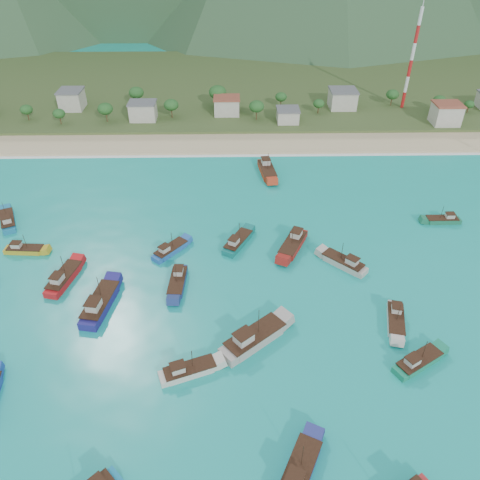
{
  "coord_description": "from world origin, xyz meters",
  "views": [
    {
      "loc": [
        2.59,
        -70.61,
        67.19
      ],
      "look_at": [
        4.23,
        18.0,
        3.0
      ],
      "focal_mm": 35.0,
      "sensor_mm": 36.0,
      "label": 1
    }
  ],
  "objects_px": {
    "radio_tower": "(412,60)",
    "boat_17": "(64,278)",
    "boat_25": "(254,339)",
    "boat_6": "(8,221)",
    "boat_9": "(178,282)",
    "boat_12": "(344,263)",
    "boat_1": "(396,320)",
    "boat_21": "(267,171)",
    "boat_2": "(418,362)",
    "boat_18": "(299,473)",
    "boat_14": "(189,371)",
    "boat_24": "(25,250)",
    "boat_5": "(293,245)",
    "boat_15": "(100,304)",
    "boat_10": "(238,242)",
    "boat_22": "(170,250)",
    "boat_7": "(442,220)"
  },
  "relations": [
    {
      "from": "boat_12",
      "to": "boat_18",
      "type": "xyz_separation_m",
      "value": [
        -16.04,
        -47.97,
        0.1
      ]
    },
    {
      "from": "boat_10",
      "to": "boat_25",
      "type": "bearing_deg",
      "value": -56.67
    },
    {
      "from": "radio_tower",
      "to": "boat_17",
      "type": "xyz_separation_m",
      "value": [
        -103.98,
        -100.55,
        -18.77
      ]
    },
    {
      "from": "boat_9",
      "to": "boat_12",
      "type": "height_order",
      "value": "boat_12"
    },
    {
      "from": "boat_1",
      "to": "boat_2",
      "type": "xyz_separation_m",
      "value": [
        1.03,
        -10.32,
        0.02
      ]
    },
    {
      "from": "boat_1",
      "to": "boat_21",
      "type": "height_order",
      "value": "boat_21"
    },
    {
      "from": "boat_21",
      "to": "boat_15",
      "type": "bearing_deg",
      "value": 49.17
    },
    {
      "from": "boat_21",
      "to": "boat_22",
      "type": "bearing_deg",
      "value": 49.56
    },
    {
      "from": "boat_17",
      "to": "boat_25",
      "type": "height_order",
      "value": "boat_25"
    },
    {
      "from": "boat_10",
      "to": "boat_5",
      "type": "bearing_deg",
      "value": 22.44
    },
    {
      "from": "boat_5",
      "to": "boat_17",
      "type": "relative_size",
      "value": 1.05
    },
    {
      "from": "boat_10",
      "to": "boat_12",
      "type": "bearing_deg",
      "value": 9.24
    },
    {
      "from": "boat_21",
      "to": "boat_17",
      "type": "bearing_deg",
      "value": 38.48
    },
    {
      "from": "boat_1",
      "to": "boat_15",
      "type": "bearing_deg",
      "value": 8.57
    },
    {
      "from": "boat_14",
      "to": "boat_17",
      "type": "bearing_deg",
      "value": -151.22
    },
    {
      "from": "radio_tower",
      "to": "boat_10",
      "type": "bearing_deg",
      "value": -126.91
    },
    {
      "from": "boat_7",
      "to": "boat_21",
      "type": "height_order",
      "value": "boat_21"
    },
    {
      "from": "boat_18",
      "to": "boat_17",
      "type": "bearing_deg",
      "value": 163.21
    },
    {
      "from": "boat_15",
      "to": "boat_24",
      "type": "xyz_separation_m",
      "value": [
        -22.05,
        19.08,
        -0.42
      ]
    },
    {
      "from": "boat_9",
      "to": "boat_21",
      "type": "distance_m",
      "value": 55.61
    },
    {
      "from": "boat_6",
      "to": "boat_12",
      "type": "relative_size",
      "value": 1.1
    },
    {
      "from": "boat_1",
      "to": "boat_2",
      "type": "height_order",
      "value": "boat_2"
    },
    {
      "from": "boat_9",
      "to": "boat_15",
      "type": "relative_size",
      "value": 0.78
    },
    {
      "from": "radio_tower",
      "to": "boat_25",
      "type": "relative_size",
      "value": 2.71
    },
    {
      "from": "boat_25",
      "to": "boat_12",
      "type": "bearing_deg",
      "value": 97.18
    },
    {
      "from": "boat_12",
      "to": "boat_24",
      "type": "bearing_deg",
      "value": 128.71
    },
    {
      "from": "boat_2",
      "to": "boat_6",
      "type": "distance_m",
      "value": 102.09
    },
    {
      "from": "boat_9",
      "to": "boat_25",
      "type": "xyz_separation_m",
      "value": [
        15.76,
        -16.68,
        0.37
      ]
    },
    {
      "from": "radio_tower",
      "to": "boat_17",
      "type": "distance_m",
      "value": 145.86
    },
    {
      "from": "radio_tower",
      "to": "boat_25",
      "type": "height_order",
      "value": "radio_tower"
    },
    {
      "from": "boat_14",
      "to": "boat_10",
      "type": "bearing_deg",
      "value": 146.28
    },
    {
      "from": "boat_2",
      "to": "boat_18",
      "type": "xyz_separation_m",
      "value": [
        -23.74,
        -19.65,
        0.17
      ]
    },
    {
      "from": "boat_5",
      "to": "boat_18",
      "type": "bearing_deg",
      "value": 110.45
    },
    {
      "from": "boat_5",
      "to": "boat_6",
      "type": "relative_size",
      "value": 1.13
    },
    {
      "from": "boat_1",
      "to": "boat_21",
      "type": "bearing_deg",
      "value": -57.63
    },
    {
      "from": "boat_12",
      "to": "boat_25",
      "type": "height_order",
      "value": "boat_25"
    },
    {
      "from": "boat_5",
      "to": "boat_6",
      "type": "height_order",
      "value": "boat_5"
    },
    {
      "from": "boat_24",
      "to": "boat_5",
      "type": "bearing_deg",
      "value": 94.25
    },
    {
      "from": "boat_14",
      "to": "boat_15",
      "type": "height_order",
      "value": "boat_15"
    },
    {
      "from": "radio_tower",
      "to": "boat_9",
      "type": "height_order",
      "value": "radio_tower"
    },
    {
      "from": "boat_6",
      "to": "boat_9",
      "type": "distance_m",
      "value": 52.0
    },
    {
      "from": "boat_2",
      "to": "boat_10",
      "type": "xyz_separation_m",
      "value": [
        -31.62,
        36.72,
        0.04
      ]
    },
    {
      "from": "boat_9",
      "to": "boat_17",
      "type": "distance_m",
      "value": 24.88
    },
    {
      "from": "boat_5",
      "to": "boat_14",
      "type": "height_order",
      "value": "boat_5"
    },
    {
      "from": "boat_12",
      "to": "boat_15",
      "type": "bearing_deg",
      "value": 147.27
    },
    {
      "from": "boat_2",
      "to": "boat_17",
      "type": "relative_size",
      "value": 0.87
    },
    {
      "from": "boat_12",
      "to": "boat_15",
      "type": "distance_m",
      "value": 53.71
    },
    {
      "from": "boat_1",
      "to": "boat_12",
      "type": "distance_m",
      "value": 19.18
    },
    {
      "from": "boat_1",
      "to": "boat_18",
      "type": "bearing_deg",
      "value": 66.64
    },
    {
      "from": "boat_2",
      "to": "boat_6",
      "type": "relative_size",
      "value": 0.94
    }
  ]
}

